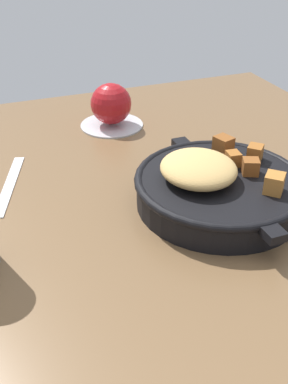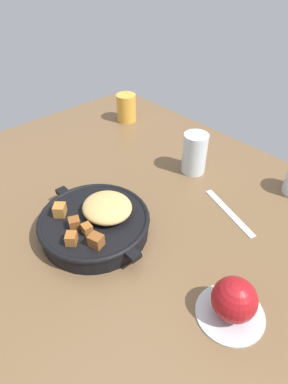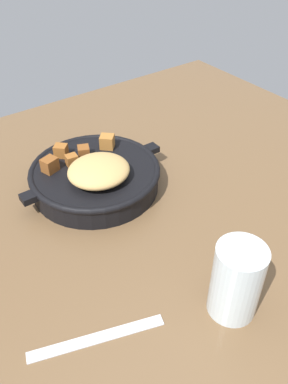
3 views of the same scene
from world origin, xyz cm
name	(u,v)px [view 3 (image 3 of 3)]	position (x,y,z in cm)	size (l,w,h in cm)	color
ground_plane	(145,212)	(0.00, 0.00, -1.20)	(110.96, 94.90, 2.40)	brown
cast_iron_skillet	(95,175)	(4.18, -9.88, 3.01)	(28.50, 24.17, 7.71)	black
butter_knife	(97,338)	(20.14, 17.19, 0.18)	(17.81, 1.60, 0.36)	silver
water_glass_tall	(236,281)	(2.82, 23.86, 5.63)	(6.60, 6.60, 11.27)	silver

